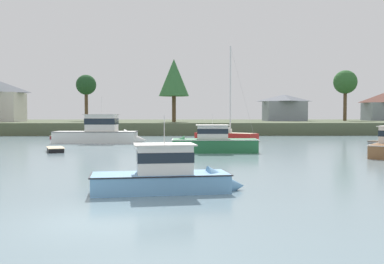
# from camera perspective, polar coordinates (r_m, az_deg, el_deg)

# --- Properties ---
(ground_plane) EXTENTS (400.00, 400.00, 0.00)m
(ground_plane) POSITION_cam_1_polar(r_m,az_deg,el_deg) (14.34, -12.40, -11.09)
(ground_plane) COLOR gray
(far_shore_bank) EXTENTS (177.82, 52.11, 1.97)m
(far_shore_bank) POSITION_cam_1_polar(r_m,az_deg,el_deg) (95.06, -3.21, 0.85)
(far_shore_bank) COLOR #4C563D
(far_shore_bank) RESTS_ON ground
(dinghy_maroon) EXTENTS (1.66, 3.38, 0.64)m
(dinghy_maroon) POSITION_cam_1_polar(r_m,az_deg,el_deg) (63.57, -16.74, -0.68)
(dinghy_maroon) COLOR maroon
(dinghy_maroon) RESTS_ON ground
(sailboat_red) EXTENTS (7.86, 6.84, 12.55)m
(sailboat_red) POSITION_cam_1_polar(r_m,az_deg,el_deg) (56.59, 4.34, -0.82)
(sailboat_red) COLOR #B2231E
(sailboat_red) RESTS_ON ground
(dinghy_black) EXTENTS (2.36, 3.49, 0.55)m
(dinghy_black) POSITION_cam_1_polar(r_m,az_deg,el_deg) (41.22, -17.13, -2.24)
(dinghy_black) COLOR black
(dinghy_black) RESTS_ON ground
(cruiser_skyblue) EXTENTS (6.79, 2.80, 3.98)m
(cruiser_skyblue) POSITION_cam_1_polar(r_m,az_deg,el_deg) (19.08, -2.27, -6.18)
(cruiser_skyblue) COLOR #669ECC
(cruiser_skyblue) RESTS_ON ground
(dinghy_grey) EXTENTS (2.91, 3.30, 0.45)m
(dinghy_grey) POSITION_cam_1_polar(r_m,az_deg,el_deg) (53.68, 23.31, -1.33)
(dinghy_grey) COLOR gray
(dinghy_grey) RESTS_ON ground
(cruiser_green) EXTENTS (8.47, 2.97, 4.25)m
(cruiser_green) POSITION_cam_1_polar(r_m,az_deg,el_deg) (38.86, 1.76, -1.83)
(cruiser_green) COLOR #236B3D
(cruiser_green) RESTS_ON ground
(cruiser_white) EXTENTS (10.89, 3.54, 6.36)m
(cruiser_white) POSITION_cam_1_polar(r_m,az_deg,el_deg) (52.22, -11.20, -0.56)
(cruiser_white) COLOR white
(cruiser_white) RESTS_ON ground
(shore_tree_inland_b) EXTENTS (4.90, 4.90, 10.59)m
(shore_tree_inland_b) POSITION_cam_1_polar(r_m,az_deg,el_deg) (98.75, 19.08, 6.01)
(shore_tree_inland_b) COLOR brown
(shore_tree_inland_b) RESTS_ON far_shore_bank
(shore_tree_far_right) EXTENTS (4.07, 4.07, 9.42)m
(shore_tree_far_right) POSITION_cam_1_polar(r_m,az_deg,el_deg) (93.20, -13.43, 5.81)
(shore_tree_far_right) COLOR brown
(shore_tree_far_right) RESTS_ON far_shore_bank
(shore_tree_far_left) EXTENTS (5.47, 5.47, 11.36)m
(shore_tree_far_left) POSITION_cam_1_polar(r_m,az_deg,el_deg) (80.80, -2.34, 6.95)
(shore_tree_far_left) COLOR brown
(shore_tree_far_left) RESTS_ON far_shore_bank
(cottage_hillside) EXTENTS (8.74, 7.94, 5.58)m
(cottage_hillside) POSITION_cam_1_polar(r_m,az_deg,el_deg) (96.30, 11.74, 3.13)
(cottage_hillside) COLOR gray
(cottage_hillside) RESTS_ON far_shore_bank
(cottage_eastern) EXTENTS (8.39, 6.88, 6.18)m
(cottage_eastern) POSITION_cam_1_polar(r_m,az_deg,el_deg) (108.87, 23.35, 3.05)
(cottage_eastern) COLOR gray
(cottage_eastern) RESTS_ON far_shore_bank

